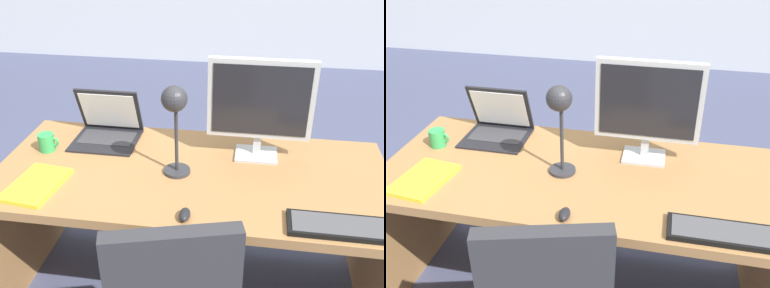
# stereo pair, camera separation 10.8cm
# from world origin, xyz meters

# --- Properties ---
(ground) EXTENTS (12.00, 12.00, 0.00)m
(ground) POSITION_xyz_m (0.00, 1.50, 0.00)
(ground) COLOR #474C6B
(desk) EXTENTS (1.79, 0.81, 0.72)m
(desk) POSITION_xyz_m (0.00, 0.05, 0.53)
(desk) COLOR #9E7042
(desk) RESTS_ON ground
(monitor) EXTENTS (0.48, 0.16, 0.48)m
(monitor) POSITION_xyz_m (0.29, 0.19, 1.00)
(monitor) COLOR #B7BABF
(monitor) RESTS_ON desk
(laptop) EXTENTS (0.33, 0.28, 0.26)m
(laptop) POSITION_xyz_m (-0.47, 0.27, 0.80)
(laptop) COLOR black
(laptop) RESTS_ON desk
(keyboard) EXTENTS (0.42, 0.14, 0.02)m
(keyboard) POSITION_xyz_m (0.63, -0.31, 0.73)
(keyboard) COLOR black
(keyboard) RESTS_ON desk
(mouse) EXTENTS (0.04, 0.08, 0.03)m
(mouse) POSITION_xyz_m (0.03, -0.34, 0.74)
(mouse) COLOR black
(mouse) RESTS_ON desk
(desk_lamp) EXTENTS (0.12, 0.14, 0.43)m
(desk_lamp) POSITION_xyz_m (-0.06, -0.04, 1.04)
(desk_lamp) COLOR #2D2D33
(desk_lamp) RESTS_ON desk
(book) EXTENTS (0.23, 0.31, 0.02)m
(book) POSITION_xyz_m (-0.64, -0.22, 0.73)
(book) COLOR yellow
(book) RESTS_ON desk
(coffee_mug) EXTENTS (0.10, 0.08, 0.09)m
(coffee_mug) POSITION_xyz_m (-0.73, 0.09, 0.77)
(coffee_mug) COLOR green
(coffee_mug) RESTS_ON desk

